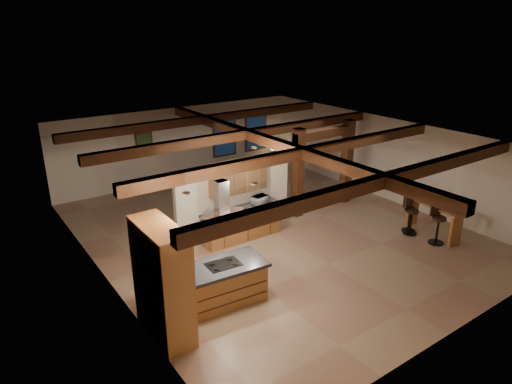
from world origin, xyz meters
TOP-DOWN VIEW (x-y plane):
  - ground at (0.00, 0.00)m, footprint 12.00×12.00m
  - room_walls at (0.00, 0.00)m, footprint 12.00×12.00m
  - ceiling_beams at (0.00, 0.00)m, footprint 10.00×12.00m
  - timber_posts at (2.50, 0.50)m, footprint 2.50×0.30m
  - partition_wall at (-1.00, 0.50)m, footprint 3.80×0.18m
  - pantry_cabinet at (-4.67, -2.60)m, footprint 0.67×1.60m
  - back_counter at (-1.00, 0.11)m, footprint 2.50×0.66m
  - upper_display_cabinet at (-1.00, 0.31)m, footprint 1.80×0.36m
  - range_hood at (-3.11, -2.32)m, footprint 1.10×1.10m
  - back_windows at (2.80, 5.93)m, footprint 2.70×0.07m
  - framed_art at (-1.50, 5.94)m, footprint 0.65×0.05m
  - recessed_cans at (-2.53, -1.93)m, footprint 3.16×2.46m
  - kitchen_island at (-3.11, -2.32)m, footprint 1.98×1.17m
  - dining_table at (-0.04, 2.42)m, footprint 1.94×1.54m
  - sofa at (2.13, 5.03)m, footprint 2.47×1.70m
  - microwave at (-0.36, 0.11)m, footprint 0.50×0.38m
  - bar_counter at (3.77, -2.94)m, footprint 0.73×1.87m
  - side_table at (4.23, 5.43)m, footprint 0.43×0.43m
  - table_lamp at (4.23, 5.43)m, footprint 0.30×0.30m
  - bar_stool_a at (3.38, -3.33)m, footprint 0.44×0.46m
  - bar_stool_b at (3.26, -2.50)m, footprint 0.43×0.44m
  - bar_stool_c at (3.41, -2.36)m, footprint 0.41×0.43m
  - dining_chairs at (-0.04, 2.42)m, footprint 2.03×2.03m

SIDE VIEW (x-z plane):
  - ground at x=0.00m, z-range 0.00..0.00m
  - side_table at x=4.23m, z-range 0.00..0.53m
  - dining_table at x=-0.04m, z-range 0.00..0.60m
  - sofa at x=2.13m, z-range 0.00..0.67m
  - back_counter at x=-1.00m, z-range 0.01..0.95m
  - kitchen_island at x=-3.11m, z-range 0.00..0.95m
  - dining_chairs at x=-0.04m, z-range 0.01..1.10m
  - bar_stool_c at x=3.41m, z-range 0.01..1.12m
  - bar_stool_b at x=3.26m, z-range 0.01..1.18m
  - bar_stool_a at x=3.38m, z-range 0.01..1.24m
  - bar_counter at x=3.77m, z-range 0.17..1.13m
  - table_lamp at x=4.23m, z-range 0.60..0.96m
  - microwave at x=-0.36m, z-range 0.94..1.19m
  - partition_wall at x=-1.00m, z-range 0.00..2.20m
  - pantry_cabinet at x=-4.67m, z-range 0.00..2.40m
  - back_windows at x=2.80m, z-range 0.65..2.35m
  - framed_art at x=-1.50m, z-range 1.27..2.12m
  - timber_posts at x=2.50m, z-range 0.31..3.21m
  - room_walls at x=0.00m, z-range -4.22..7.78m
  - range_hood at x=-3.11m, z-range 1.08..2.48m
  - upper_display_cabinet at x=-1.00m, z-range 1.37..2.33m
  - ceiling_beams at x=0.00m, z-range 2.62..2.90m
  - recessed_cans at x=-2.53m, z-range 2.85..2.89m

